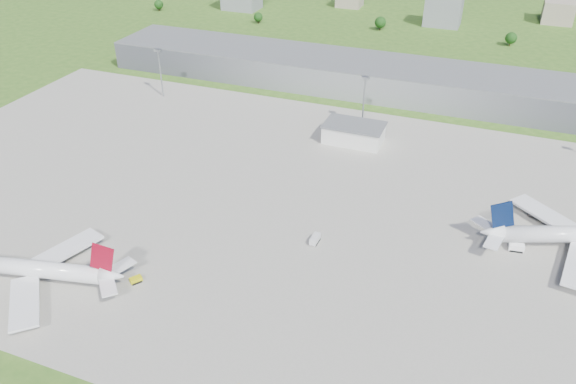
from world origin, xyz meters
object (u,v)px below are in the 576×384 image
(airliner_red_twin, at_px, (31,269))
(van_white_near, at_px, (315,240))
(van_white_far, at_px, (516,248))
(tug_yellow, at_px, (136,280))

(airliner_red_twin, distance_m, van_white_near, 90.83)
(airliner_red_twin, distance_m, van_white_far, 156.56)
(airliner_red_twin, relative_size, tug_yellow, 14.80)
(van_white_near, height_order, van_white_far, van_white_near)
(airliner_red_twin, bearing_deg, van_white_near, -158.60)
(tug_yellow, distance_m, van_white_near, 60.08)
(van_white_near, xyz_separation_m, van_white_far, (64.24, 20.04, -0.05))
(van_white_far, bearing_deg, airliner_red_twin, -160.94)
(tug_yellow, relative_size, van_white_near, 0.79)
(van_white_far, bearing_deg, tug_yellow, -159.09)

